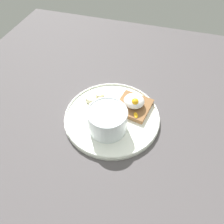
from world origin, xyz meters
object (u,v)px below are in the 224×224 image
toast_slice (133,106)px  banana_slice_left (94,106)px  poached_egg (134,101)px  banana_slice_back (99,93)px  banana_slice_front (100,101)px  banana_slice_inner (91,99)px  banana_slice_right (111,101)px  oatmeal_bowl (107,120)px

toast_slice → banana_slice_left: size_ratio=3.01×
poached_egg → banana_slice_left: poached_egg is taller
banana_slice_back → poached_egg: bearing=168.0°
banana_slice_front → banana_slice_left: (0.99, 2.48, 0.08)cm
banana_slice_back → banana_slice_inner: 3.57cm
banana_slice_inner → banana_slice_front: bearing=177.9°
poached_egg → banana_slice_back: (12.42, -2.63, -2.63)cm
poached_egg → banana_slice_front: 11.24cm
toast_slice → banana_slice_right: size_ratio=2.61×
banana_slice_left → banana_slice_back: bearing=-84.5°
toast_slice → banana_slice_right: (7.55, -0.41, -0.20)cm
poached_egg → banana_slice_front: size_ratio=2.10×
oatmeal_bowl → poached_egg: (-5.66, -9.54, -0.41)cm
oatmeal_bowl → banana_slice_left: oatmeal_bowl is taller
banana_slice_front → banana_slice_back: 3.68cm
poached_egg → banana_slice_front: poached_egg is taller
banana_slice_right → toast_slice: bearing=176.9°
banana_slice_front → banana_slice_right: bearing=-159.0°
toast_slice → banana_slice_left: (11.81, 3.32, -0.22)cm
banana_slice_back → banana_slice_right: same height
toast_slice → banana_slice_right: 7.56cm
toast_slice → banana_slice_inner: banana_slice_inner is taller
banana_slice_back → banana_slice_inner: bearing=64.4°
banana_slice_back → banana_slice_right: size_ratio=0.96×
banana_slice_front → banana_slice_back: banana_slice_back is taller
oatmeal_bowl → banana_slice_back: 14.25cm
toast_slice → banana_slice_right: toast_slice is taller
toast_slice → poached_egg: poached_egg is taller
banana_slice_left → banana_slice_back: same height
poached_egg → banana_slice_front: bearing=3.7°
toast_slice → banana_slice_front: size_ratio=3.00×
banana_slice_left → banana_slice_back: (0.56, -5.82, 0.03)cm
toast_slice → banana_slice_back: (12.37, -2.49, -0.19)cm
banana_slice_front → banana_slice_right: size_ratio=0.87×
banana_slice_front → banana_slice_left: bearing=68.2°
poached_egg → banana_slice_back: 12.97cm
banana_slice_right → banana_slice_inner: bearing=10.1°
banana_slice_inner → oatmeal_bowl: bearing=132.8°
banana_slice_front → oatmeal_bowl: bearing=120.5°
banana_slice_front → banana_slice_inner: size_ratio=0.84×
poached_egg → banana_slice_inner: (13.96, 0.59, -2.45)cm
poached_egg → banana_slice_left: 12.57cm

